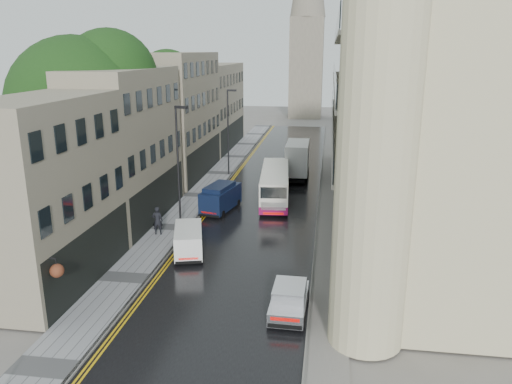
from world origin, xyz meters
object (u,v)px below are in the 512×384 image
(silver_hatchback, at_px, (270,311))
(navy_van, at_px, (203,201))
(pedestrian, at_px, (157,221))
(cream_bus, at_px, (261,194))
(lamp_post_far, at_px, (228,133))
(tree_far, at_px, (149,116))
(white_van, at_px, (175,250))
(lamp_post_near, at_px, (178,168))
(tree_near, at_px, (80,129))
(white_lorry, at_px, (287,163))

(silver_hatchback, xyz_separation_m, navy_van, (-7.02, 15.15, 0.42))
(pedestrian, bearing_deg, cream_bus, -140.60)
(pedestrian, relative_size, lamp_post_far, 0.23)
(tree_far, relative_size, white_van, 3.22)
(navy_van, xyz_separation_m, lamp_post_near, (-0.97, -2.74, 3.25))
(tree_near, distance_m, lamp_post_far, 17.27)
(tree_near, relative_size, lamp_post_far, 1.64)
(pedestrian, distance_m, lamp_post_far, 17.95)
(tree_far, relative_size, lamp_post_near, 1.45)
(cream_bus, relative_size, pedestrian, 4.90)
(tree_far, xyz_separation_m, cream_bus, (12.18, -8.51, -4.89))
(lamp_post_far, bearing_deg, pedestrian, -91.52)
(silver_hatchback, relative_size, lamp_post_far, 0.45)
(cream_bus, height_order, pedestrian, cream_bus)
(tree_far, height_order, cream_bus, tree_far)
(tree_far, bearing_deg, silver_hatchback, -59.89)
(white_van, bearing_deg, pedestrian, 105.92)
(white_lorry, distance_m, silver_hatchback, 26.29)
(silver_hatchback, bearing_deg, lamp_post_far, 106.27)
(cream_bus, height_order, lamp_post_far, lamp_post_far)
(silver_hatchback, height_order, navy_van, navy_van)
(lamp_post_far, bearing_deg, white_van, -83.86)
(navy_van, bearing_deg, white_van, -74.29)
(tree_far, distance_m, lamp_post_near, 15.13)
(tree_far, xyz_separation_m, pedestrian, (5.92, -15.33, -5.12))
(tree_near, xyz_separation_m, lamp_post_far, (7.64, 15.27, -2.58))
(navy_van, distance_m, pedestrian, 5.13)
(tree_far, bearing_deg, white_van, -66.56)
(tree_far, relative_size, pedestrian, 6.29)
(tree_far, bearing_deg, pedestrian, -68.88)
(cream_bus, bearing_deg, tree_far, 140.09)
(pedestrian, distance_m, lamp_post_near, 3.98)
(tree_near, relative_size, tree_far, 1.11)
(navy_van, height_order, pedestrian, navy_van)
(lamp_post_far, bearing_deg, navy_van, -84.42)
(white_van, xyz_separation_m, lamp_post_near, (-1.58, 6.29, 3.51))
(silver_hatchback, bearing_deg, tree_near, 141.20)
(tree_near, distance_m, tree_far, 13.02)
(white_lorry, height_order, lamp_post_far, lamp_post_far)
(cream_bus, relative_size, silver_hatchback, 2.55)
(white_van, height_order, lamp_post_near, lamp_post_near)
(tree_near, relative_size, lamp_post_near, 1.62)
(tree_near, bearing_deg, white_van, -36.93)
(white_van, distance_m, lamp_post_far, 22.20)
(white_lorry, distance_m, navy_van, 12.38)
(white_van, bearing_deg, white_lorry, 61.15)
(white_lorry, bearing_deg, tree_far, -178.74)
(white_van, relative_size, navy_van, 0.87)
(white_lorry, xyz_separation_m, lamp_post_far, (-6.07, 1.79, 2.49))
(navy_van, distance_m, lamp_post_near, 4.36)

